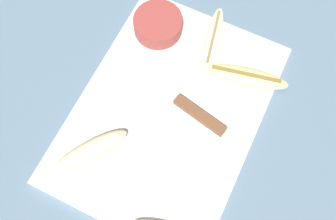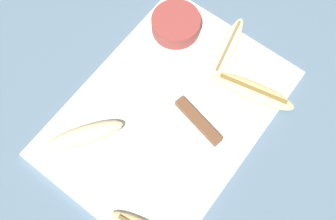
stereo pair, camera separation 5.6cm
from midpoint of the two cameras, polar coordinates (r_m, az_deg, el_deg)
name	(u,v)px [view 1 (the left image)]	position (r m, az deg, el deg)	size (l,w,h in m)	color
ground_plane	(168,114)	(0.81, -1.96, -0.74)	(4.00, 4.00, 0.00)	slate
cutting_board	(168,113)	(0.80, -1.98, -0.59)	(0.49, 0.36, 0.01)	white
knife	(191,109)	(0.79, 1.37, -0.08)	(0.07, 0.25, 0.02)	brown
banana_cream_curved	(91,151)	(0.77, -13.22, -5.96)	(0.15, 0.12, 0.03)	beige
banana_golden_short	(245,76)	(0.83, 9.30, 4.68)	(0.08, 0.18, 0.02)	#EDD689
banana_bright_far	(213,39)	(0.86, 4.70, 10.11)	(0.17, 0.07, 0.02)	beige
prep_bowl	(158,25)	(0.87, -3.32, 12.13)	(0.11, 0.11, 0.04)	#993D38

